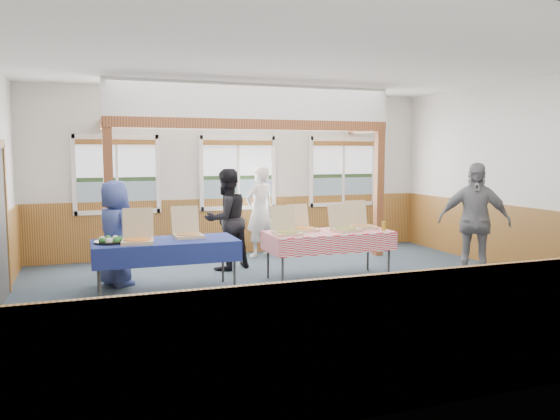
# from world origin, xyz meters

# --- Properties ---
(floor) EXTENTS (8.00, 8.00, 0.00)m
(floor) POSITION_xyz_m (0.00, 0.00, 0.00)
(floor) COLOR #283541
(floor) RESTS_ON ground
(ceiling) EXTENTS (8.00, 8.00, 0.00)m
(ceiling) POSITION_xyz_m (0.00, 0.00, 3.20)
(ceiling) COLOR white
(ceiling) RESTS_ON wall_back
(wall_back) EXTENTS (8.00, 0.00, 8.00)m
(wall_back) POSITION_xyz_m (0.00, 3.50, 1.60)
(wall_back) COLOR silver
(wall_back) RESTS_ON floor
(wall_front) EXTENTS (8.00, 0.00, 8.00)m
(wall_front) POSITION_xyz_m (0.00, -3.50, 1.60)
(wall_front) COLOR silver
(wall_front) RESTS_ON floor
(wall_right) EXTENTS (0.00, 8.00, 8.00)m
(wall_right) POSITION_xyz_m (4.00, 0.00, 1.60)
(wall_right) COLOR silver
(wall_right) RESTS_ON floor
(wainscot_back) EXTENTS (7.98, 0.05, 1.10)m
(wainscot_back) POSITION_xyz_m (0.00, 3.48, 0.55)
(wainscot_back) COLOR brown
(wainscot_back) RESTS_ON floor
(wainscot_front) EXTENTS (7.98, 0.05, 1.10)m
(wainscot_front) POSITION_xyz_m (0.00, -3.48, 0.55)
(wainscot_front) COLOR brown
(wainscot_front) RESTS_ON floor
(wainscot_right) EXTENTS (0.05, 6.98, 1.10)m
(wainscot_right) POSITION_xyz_m (3.98, 0.00, 0.55)
(wainscot_right) COLOR brown
(wainscot_right) RESTS_ON floor
(window_left) EXTENTS (1.56, 0.10, 1.46)m
(window_left) POSITION_xyz_m (-2.30, 3.46, 1.68)
(window_left) COLOR white
(window_left) RESTS_ON wall_back
(window_mid) EXTENTS (1.56, 0.10, 1.46)m
(window_mid) POSITION_xyz_m (0.00, 3.46, 1.68)
(window_mid) COLOR white
(window_mid) RESTS_ON wall_back
(window_right) EXTENTS (1.56, 0.10, 1.46)m
(window_right) POSITION_xyz_m (2.30, 3.46, 1.68)
(window_right) COLOR white
(window_right) RESTS_ON wall_back
(post_left) EXTENTS (0.15, 0.15, 2.40)m
(post_left) POSITION_xyz_m (-2.50, 2.30, 1.20)
(post_left) COLOR #5D2D14
(post_left) RESTS_ON floor
(post_right) EXTENTS (0.15, 0.15, 2.40)m
(post_right) POSITION_xyz_m (2.50, 2.30, 1.20)
(post_right) COLOR #5D2D14
(post_right) RESTS_ON floor
(cross_beam) EXTENTS (5.15, 0.18, 0.18)m
(cross_beam) POSITION_xyz_m (0.00, 2.30, 2.49)
(cross_beam) COLOR #5D2D14
(cross_beam) RESTS_ON post_left
(table_left) EXTENTS (2.12, 1.18, 0.76)m
(table_left) POSITION_xyz_m (-1.81, 0.80, 0.70)
(table_left) COLOR #373737
(table_left) RESTS_ON floor
(table_right) EXTENTS (2.02, 0.98, 0.76)m
(table_right) POSITION_xyz_m (0.74, 0.81, 0.70)
(table_right) COLOR #373737
(table_right) RESTS_ON floor
(pizza_box_a) EXTENTS (0.49, 0.57, 0.46)m
(pizza_box_a) POSITION_xyz_m (-2.20, 0.69, 0.83)
(pizza_box_a) COLOR tan
(pizza_box_a) RESTS_ON table_left
(pizza_box_b) EXTENTS (0.41, 0.50, 0.44)m
(pizza_box_b) POSITION_xyz_m (-1.46, 0.96, 0.82)
(pizza_box_b) COLOR tan
(pizza_box_b) RESTS_ON table_left
(pizza_box_c) EXTENTS (0.41, 0.49, 0.43)m
(pizza_box_c) POSITION_xyz_m (-0.01, 0.71, 0.82)
(pizza_box_c) COLOR tan
(pizza_box_c) RESTS_ON table_right
(pizza_box_d) EXTENTS (0.43, 0.50, 0.41)m
(pizza_box_d) POSITION_xyz_m (0.39, 1.00, 0.82)
(pizza_box_d) COLOR tan
(pizza_box_d) RESTS_ON table_right
(pizza_box_e) EXTENTS (0.43, 0.50, 0.41)m
(pizza_box_e) POSITION_xyz_m (0.99, 0.73, 0.82)
(pizza_box_e) COLOR tan
(pizza_box_e) RESTS_ON table_right
(pizza_box_f) EXTENTS (0.40, 0.49, 0.44)m
(pizza_box_f) POSITION_xyz_m (1.39, 0.95, 0.82)
(pizza_box_f) COLOR tan
(pizza_box_f) RESTS_ON table_right
(veggie_tray) EXTENTS (0.43, 0.43, 0.10)m
(veggie_tray) POSITION_xyz_m (-2.56, 0.80, 0.79)
(veggie_tray) COLOR black
(veggie_tray) RESTS_ON table_left
(drink_glass) EXTENTS (0.07, 0.07, 0.15)m
(drink_glass) POSITION_xyz_m (1.59, 0.56, 0.83)
(drink_glass) COLOR #A6811B
(drink_glass) RESTS_ON table_right
(woman_white) EXTENTS (0.74, 0.62, 1.75)m
(woman_white) POSITION_xyz_m (0.28, 2.94, 0.87)
(woman_white) COLOR white
(woman_white) RESTS_ON floor
(woman_black) EXTENTS (1.03, 0.93, 1.73)m
(woman_black) POSITION_xyz_m (-0.61, 2.03, 0.86)
(woman_black) COLOR black
(woman_black) RESTS_ON floor
(man_blue) EXTENTS (0.78, 0.92, 1.59)m
(man_blue) POSITION_xyz_m (-2.46, 1.48, 0.79)
(man_blue) COLOR #39488E
(man_blue) RESTS_ON floor
(person_grey) EXTENTS (1.14, 1.01, 1.85)m
(person_grey) POSITION_xyz_m (2.85, -0.04, 0.92)
(person_grey) COLOR gray
(person_grey) RESTS_ON floor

